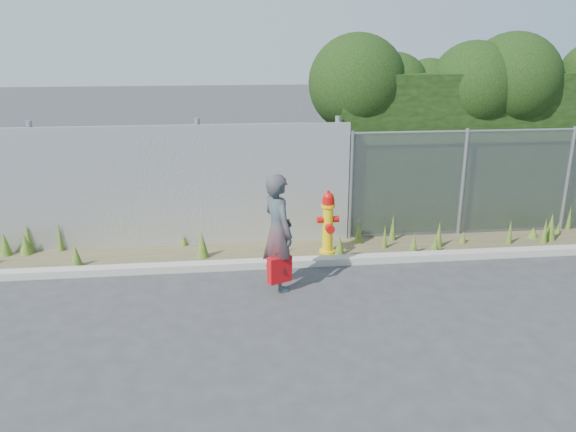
# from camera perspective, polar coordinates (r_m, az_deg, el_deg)

# --- Properties ---
(ground) EXTENTS (80.00, 80.00, 0.00)m
(ground) POSITION_cam_1_polar(r_m,az_deg,el_deg) (7.80, 3.43, -10.06)
(ground) COLOR #343436
(ground) RESTS_ON ground
(curb) EXTENTS (16.00, 0.22, 0.12)m
(curb) POSITION_cam_1_polar(r_m,az_deg,el_deg) (9.39, 1.54, -4.68)
(curb) COLOR #A19D91
(curb) RESTS_ON ground
(weed_strip) EXTENTS (16.00, 1.33, 0.55)m
(weed_strip) POSITION_cam_1_polar(r_m,az_deg,el_deg) (10.01, 0.41, -2.77)
(weed_strip) COLOR #4E442C
(weed_strip) RESTS_ON ground
(corrugated_fence) EXTENTS (8.50, 0.21, 2.30)m
(corrugated_fence) POSITION_cam_1_polar(r_m,az_deg,el_deg) (10.32, -17.57, 2.65)
(corrugated_fence) COLOR #B5B8BC
(corrugated_fence) RESTS_ON ground
(chainlink_fence) EXTENTS (6.50, 0.07, 2.05)m
(chainlink_fence) POSITION_cam_1_polar(r_m,az_deg,el_deg) (11.53, 22.11, 3.32)
(chainlink_fence) COLOR gray
(chainlink_fence) RESTS_ON ground
(hedge) EXTENTS (7.81, 1.99, 3.76)m
(hedge) POSITION_cam_1_polar(r_m,az_deg,el_deg) (12.15, 20.32, 9.25)
(hedge) COLOR black
(hedge) RESTS_ON ground
(fire_hydrant) EXTENTS (0.38, 0.34, 1.15)m
(fire_hydrant) POSITION_cam_1_polar(r_m,az_deg,el_deg) (9.74, 4.08, -0.77)
(fire_hydrant) COLOR #E4BB0C
(fire_hydrant) RESTS_ON ground
(woman) EXTENTS (0.63, 0.76, 1.77)m
(woman) POSITION_cam_1_polar(r_m,az_deg,el_deg) (8.29, -1.01, -1.66)
(woman) COLOR #0F5D60
(woman) RESTS_ON ground
(red_tote_bag) EXTENTS (0.36, 0.13, 0.47)m
(red_tote_bag) POSITION_cam_1_polar(r_m,az_deg,el_deg) (8.29, -0.86, -5.44)
(red_tote_bag) COLOR #AF0A0E
(black_shoulder_bag) EXTENTS (0.21, 0.09, 0.16)m
(black_shoulder_bag) POSITION_cam_1_polar(r_m,az_deg,el_deg) (8.50, -0.59, -0.88)
(black_shoulder_bag) COLOR black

